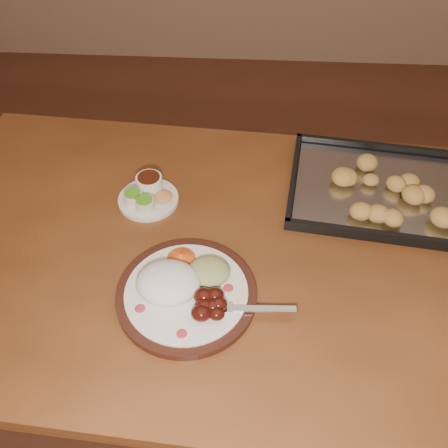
{
  "coord_description": "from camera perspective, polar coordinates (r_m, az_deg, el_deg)",
  "views": [
    {
      "loc": [
        -0.18,
        -1.01,
        1.62
      ],
      "look_at": [
        -0.23,
        -0.2,
        0.77
      ],
      "focal_mm": 40.0,
      "sensor_mm": 36.0,
      "label": 1
    }
  ],
  "objects": [
    {
      "name": "ground",
      "position": [
        1.92,
        7.44,
        -11.74
      ],
      "size": [
        4.0,
        4.0,
        0.0
      ],
      "primitive_type": "plane",
      "color": "#5B2F1F",
      "rests_on": "ground"
    },
    {
      "name": "condiment_saucer",
      "position": [
        1.26,
        -8.75,
        3.35
      ],
      "size": [
        0.15,
        0.15,
        0.05
      ],
      "rotation": [
        0.0,
        0.0,
        -0.27
      ],
      "color": "silver",
      "rests_on": "dining_table"
    },
    {
      "name": "dinner_plate",
      "position": [
        1.05,
        -4.48,
        -7.41
      ],
      "size": [
        0.38,
        0.3,
        0.07
      ],
      "rotation": [
        0.0,
        0.0,
        -0.37
      ],
      "color": "black",
      "rests_on": "dining_table"
    },
    {
      "name": "baking_tray",
      "position": [
        1.33,
        17.75,
        3.87
      ],
      "size": [
        0.51,
        0.4,
        0.05
      ],
      "rotation": [
        0.0,
        0.0,
        -0.13
      ],
      "color": "black",
      "rests_on": "dining_table"
    },
    {
      "name": "dining_table",
      "position": [
        1.23,
        0.59,
        -5.67
      ],
      "size": [
        1.56,
        1.0,
        0.75
      ],
      "rotation": [
        0.0,
        0.0,
        -0.07
      ],
      "color": "brown",
      "rests_on": "ground"
    }
  ]
}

